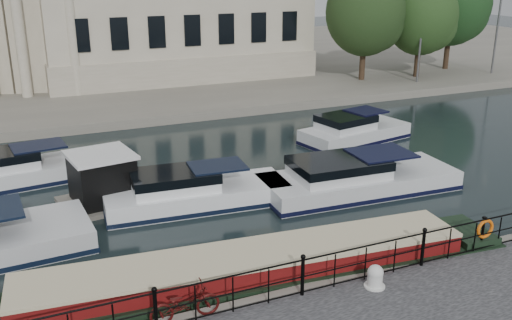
{
  "coord_description": "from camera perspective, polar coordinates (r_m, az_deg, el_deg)",
  "views": [
    {
      "loc": [
        -6.51,
        -14.02,
        8.99
      ],
      "look_at": [
        0.5,
        2.0,
        3.0
      ],
      "focal_mm": 40.0,
      "sensor_mm": 36.0,
      "label": 1
    }
  ],
  "objects": [
    {
      "name": "lamp_posts",
      "position": [
        47.75,
        19.92,
        12.79
      ],
      "size": [
        8.24,
        1.55,
        8.07
      ],
      "color": "#59595B",
      "rests_on": "far_bank"
    },
    {
      "name": "bicycle",
      "position": [
        14.71,
        -7.13,
        -14.05
      ],
      "size": [
        1.81,
        0.65,
        0.95
      ],
      "primitive_type": "imported",
      "rotation": [
        0.0,
        0.0,
        1.56
      ],
      "color": "#410C0B",
      "rests_on": "near_quay"
    },
    {
      "name": "mooring_bollard",
      "position": [
        16.35,
        11.83,
        -11.35
      ],
      "size": [
        0.59,
        0.59,
        0.66
      ],
      "color": "silver",
      "rests_on": "near_quay"
    },
    {
      "name": "ground_plane",
      "position": [
        17.88,
        1.12,
        -11.28
      ],
      "size": [
        160.0,
        160.0,
        0.0
      ],
      "primitive_type": "plane",
      "color": "black",
      "rests_on": "ground"
    },
    {
      "name": "narrowboat",
      "position": [
        16.93,
        -0.61,
        -11.73
      ],
      "size": [
        16.49,
        3.6,
        1.6
      ],
      "rotation": [
        0.0,
        0.0,
        -0.09
      ],
      "color": "black",
      "rests_on": "ground_plane"
    },
    {
      "name": "cabin_cruisers",
      "position": [
        23.38,
        -7.63,
        -2.91
      ],
      "size": [
        26.97,
        10.1,
        1.99
      ],
      "color": "silver",
      "rests_on": "ground_plane"
    },
    {
      "name": "harbour_hut",
      "position": [
        23.15,
        -15.1,
        -2.09
      ],
      "size": [
        3.61,
        3.15,
        2.2
      ],
      "rotation": [
        0.0,
        0.0,
        0.15
      ],
      "color": "#6B665B",
      "rests_on": "ground_plane"
    },
    {
      "name": "railing",
      "position": [
        15.54,
        4.69,
        -11.24
      ],
      "size": [
        24.14,
        0.14,
        1.22
      ],
      "color": "black",
      "rests_on": "near_quay"
    },
    {
      "name": "life_ring_post",
      "position": [
        19.21,
        21.9,
        -6.45
      ],
      "size": [
        0.65,
        0.18,
        1.06
      ],
      "color": "black",
      "rests_on": "near_quay"
    },
    {
      "name": "trees",
      "position": [
        48.19,
        15.99,
        14.04
      ],
      "size": [
        15.54,
        7.87,
        8.97
      ],
      "color": "black",
      "rests_on": "far_bank"
    },
    {
      "name": "far_bank",
      "position": [
        54.12,
        -16.61,
        8.87
      ],
      "size": [
        120.0,
        42.0,
        0.55
      ],
      "primitive_type": "cube",
      "color": "#6B665B",
      "rests_on": "ground_plane"
    }
  ]
}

